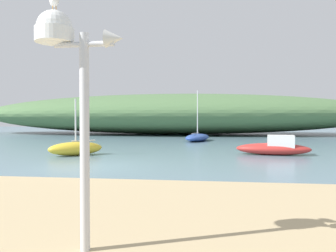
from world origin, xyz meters
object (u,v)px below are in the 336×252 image
object	(u,v)px
sailboat_east_reach	(76,148)
sailboat_near_shore	(197,137)
mast_structure	(65,55)
motorboat_outer_mooring	(275,147)

from	to	relation	value
sailboat_east_reach	sailboat_near_shore	size ratio (longest dim) A/B	0.62
mast_structure	motorboat_outer_mooring	distance (m)	14.69
mast_structure	sailboat_near_shore	size ratio (longest dim) A/B	0.66
sailboat_east_reach	motorboat_outer_mooring	distance (m)	10.10
mast_structure	motorboat_outer_mooring	xyz separation A→B (m)	(4.98, 13.63, -2.27)
sailboat_east_reach	motorboat_outer_mooring	world-z (taller)	sailboat_east_reach
sailboat_east_reach	sailboat_near_shore	bearing A→B (deg)	64.19
sailboat_near_shore	motorboat_outer_mooring	bearing A→B (deg)	-66.27
motorboat_outer_mooring	sailboat_near_shore	bearing A→B (deg)	113.73
sailboat_near_shore	sailboat_east_reach	bearing A→B (deg)	-115.81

